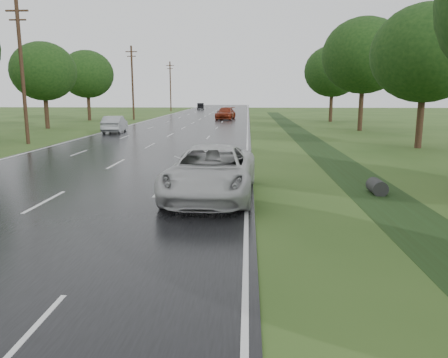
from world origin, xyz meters
The scene contains 17 objects.
road centered at (0.00, 45.00, 0.02)m, with size 14.00×180.00×0.04m, color black.
edge_stripe_east centered at (6.75, 45.00, 0.04)m, with size 0.12×180.00×0.01m, color silver.
edge_stripe_west centered at (-6.75, 45.00, 0.04)m, with size 0.12×180.00×0.01m, color silver.
center_line centered at (0.00, 45.00, 0.04)m, with size 0.12×180.00×0.01m, color silver.
drainage_ditch centered at (11.50, 18.71, 0.04)m, with size 2.20×120.00×0.56m.
utility_pole_mid centered at (-9.20, 25.00, 5.20)m, with size 1.60×0.26×10.00m.
utility_pole_far centered at (-9.20, 55.00, 5.20)m, with size 1.60×0.26×10.00m.
utility_pole_distant centered at (-9.20, 85.00, 5.20)m, with size 1.60×0.26×10.00m.
tree_east_c centered at (18.20, 24.00, 6.14)m, with size 7.00×7.00×9.29m.
tree_east_d centered at (17.80, 38.00, 7.15)m, with size 8.00×8.00×10.76m.
tree_east_f centered at (17.50, 52.00, 6.37)m, with size 7.20×7.20×9.62m.
tree_west_d centered at (-14.20, 39.00, 5.82)m, with size 6.60×6.60×8.80m.
tree_west_f centered at (-14.80, 53.00, 6.14)m, with size 7.00×7.00×9.29m.
white_pickup centered at (5.50, 9.10, 0.92)m, with size 2.92×6.33×1.76m, color silver.
silver_sedan centered at (-5.59, 34.26, 0.81)m, with size 1.63×4.66×1.54m, color #989CA1.
far_car_red centered at (3.62, 56.23, 0.86)m, with size 2.31×5.67×1.65m, color maroon.
far_car_dark centered at (-4.17, 95.63, 0.75)m, with size 1.50×4.29×1.41m, color black.
Camera 1 is at (6.76, -5.85, 3.60)m, focal length 35.00 mm.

